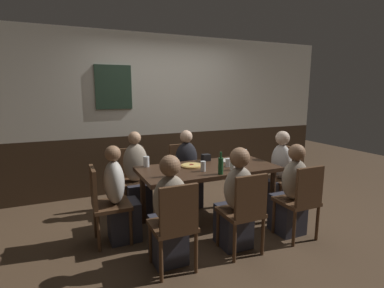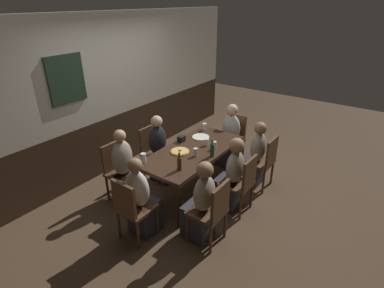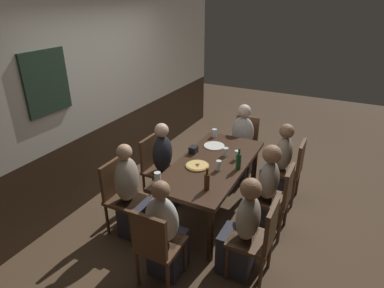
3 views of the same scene
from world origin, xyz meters
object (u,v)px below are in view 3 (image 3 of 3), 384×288
Objects in this scene: chair_right_near at (291,167)px; person_head_east at (241,146)px; chair_left_far at (120,193)px; pint_glass_pale at (214,133)px; chair_left_near at (259,237)px; person_right_near at (278,167)px; person_left_near at (242,234)px; person_mid_near at (263,194)px; person_head_west at (166,236)px; highball_clear at (219,166)px; pizza at (197,166)px; condiment_caddy at (193,150)px; person_left_far at (132,198)px; chair_head_west at (156,244)px; chair_mid_far at (156,165)px; tumbler_water at (237,156)px; person_mid_far at (166,170)px; plate_white_large at (214,146)px; chair_mid_near at (277,196)px; beer_bottle_brown at (207,181)px; chair_head_east at (244,141)px; beer_glass_tall at (226,152)px; dining_table at (212,168)px; beer_bottle_green at (239,161)px.

person_head_east is at bearing 66.56° from chair_right_near.
chair_left_far reaches higher than pint_glass_pale.
person_right_near is (1.52, 0.16, -0.04)m from chair_left_near.
person_left_near is 0.99× the size of person_mid_near.
person_head_west is 1.04m from highball_clear.
condiment_caddy reaches higher than pizza.
chair_left_near is 0.90m from person_head_west.
person_head_east is (2.23, 0.00, 0.02)m from person_head_west.
person_left_far reaches higher than person_right_near.
chair_left_near is 1.00× the size of chair_left_far.
person_head_west is (0.16, 0.00, -0.04)m from chair_head_west.
person_head_east reaches higher than pint_glass_pale.
highball_clear is (0.97, -0.14, 0.34)m from person_head_west.
person_mid_near is at bearing -90.00° from chair_mid_far.
person_head_west is 1.38m from tumbler_water.
chair_head_west is at bearing 172.82° from highball_clear.
condiment_caddy is (0.30, 0.20, 0.03)m from pizza.
person_left_near is 1.78m from pint_glass_pale.
person_left_near is (-0.00, -1.48, -0.03)m from chair_left_far.
person_mid_near is 0.84m from pizza.
plate_white_large is (0.43, -0.50, 0.28)m from person_mid_far.
person_right_near reaches higher than chair_right_near.
person_left_near is 0.87m from highball_clear.
pint_glass_pale is (1.83, 0.28, 0.33)m from person_head_west.
chair_left_near is at bearing -167.86° from person_mid_near.
condiment_caddy is (0.88, -0.34, 0.31)m from person_left_far.
chair_left_near is 0.79× the size of person_mid_far.
condiment_caddy is (0.13, 1.14, 0.29)m from chair_mid_near.
person_left_near is 3.98× the size of pizza.
person_left_far reaches higher than plate_white_large.
person_right_near is 0.92m from plate_white_large.
highball_clear is (-0.14, 0.52, 0.32)m from person_mid_near.
person_mid_far is 1.09m from beer_bottle_brown.
chair_left_near is 3.17× the size of pizza.
person_mid_near reaches higher than chair_head_east.
beer_glass_tall is 0.38× the size of plate_white_large.
dining_table is at bearing 40.97° from person_left_near.
person_left_near is 0.99× the size of person_mid_far.
person_mid_far is (-0.00, -0.16, -0.03)m from chair_mid_far.
person_head_west is at bearing 160.63° from person_right_near.
chair_right_near is 3.18× the size of plate_white_large.
person_mid_near reaches higher than beer_glass_tall.
chair_left_far is 3.17× the size of pizza.
chair_left_near is at bearing -146.96° from beer_bottle_green.
person_mid_far is at bearing 27.27° from chair_head_west.
person_mid_near is at bearing 90.00° from chair_mid_near.
beer_bottle_brown is at bearing -79.75° from chair_left_far.
person_head_east is 9.39× the size of highball_clear.
beer_bottle_green is (0.13, -0.19, 0.05)m from highball_clear.
person_left_near is at bearing -111.39° from beer_bottle_brown.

